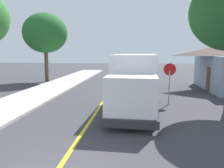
{
  "coord_description": "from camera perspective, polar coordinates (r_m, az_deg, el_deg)",
  "views": [
    {
      "loc": [
        2.19,
        -4.96,
        3.36
      ],
      "look_at": [
        0.74,
        8.53,
        1.4
      ],
      "focal_mm": 35.93,
      "sensor_mm": 36.0,
      "label": 1
    }
  ],
  "objects": [
    {
      "name": "centre_line_yellow",
      "position": [
        15.49,
        -2.16,
        -4.3
      ],
      "size": [
        0.16,
        56.0,
        0.01
      ],
      "primitive_type": "cube",
      "color": "gold",
      "rests_on": "ground"
    },
    {
      "name": "box_truck",
      "position": [
        12.82,
        5.67,
        1.04
      ],
      "size": [
        2.65,
        7.26,
        3.2
      ],
      "color": "white",
      "rests_on": "ground"
    },
    {
      "name": "stop_sign",
      "position": [
        14.71,
        14.43,
        2.09
      ],
      "size": [
        0.8,
        0.1,
        2.65
      ],
      "color": "gray",
      "rests_on": "ground"
    },
    {
      "name": "parked_car_near",
      "position": [
        19.76,
        7.21,
        0.69
      ],
      "size": [
        1.95,
        4.46,
        1.67
      ],
      "color": "black",
      "rests_on": "ground"
    },
    {
      "name": "parked_car_mid",
      "position": [
        26.8,
        6.48,
        2.67
      ],
      "size": [
        1.81,
        4.4,
        1.67
      ],
      "color": "#B7B7BC",
      "rests_on": "ground"
    },
    {
      "name": "street_tree_down_block",
      "position": [
        26.43,
        -16.64,
        12.28
      ],
      "size": [
        4.85,
        4.85,
        7.59
      ],
      "color": "brown",
      "rests_on": "ground"
    }
  ]
}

